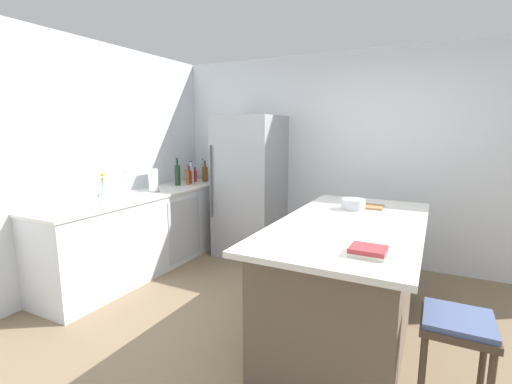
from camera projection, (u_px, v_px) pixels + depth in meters
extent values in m
plane|color=#7A664C|center=(283.00, 348.00, 2.76)|extent=(7.20, 7.20, 0.00)
cube|color=silver|center=(353.00, 158.00, 4.51)|extent=(6.00, 0.10, 2.60)
cube|color=silver|center=(61.00, 166.00, 3.63)|extent=(0.10, 6.00, 2.60)
cube|color=silver|center=(147.00, 232.00, 4.30)|extent=(0.61, 2.65, 0.89)
cube|color=silver|center=(145.00, 194.00, 4.22)|extent=(0.64, 2.68, 0.03)
cube|color=#B2B5BA|center=(185.00, 229.00, 4.45)|extent=(0.01, 0.60, 0.75)
cube|color=brown|center=(349.00, 280.00, 2.93)|extent=(0.91, 1.93, 0.90)
cube|color=silver|center=(351.00, 224.00, 2.85)|extent=(1.07, 2.13, 0.04)
cube|color=#93969B|center=(250.00, 186.00, 4.76)|extent=(0.78, 0.75, 1.84)
cylinder|color=#4C4C51|center=(211.00, 181.00, 4.55)|extent=(0.02, 0.02, 0.92)
cylinder|color=#473828|center=(423.00, 357.00, 2.15)|extent=(0.04, 0.04, 0.62)
cylinder|color=#473828|center=(481.00, 373.00, 2.02)|extent=(0.04, 0.04, 0.62)
cube|color=#473828|center=(458.00, 325.00, 1.90)|extent=(0.36, 0.36, 0.04)
cube|color=#47567F|center=(458.00, 319.00, 1.89)|extent=(0.34, 0.34, 0.03)
cylinder|color=silver|center=(126.00, 195.00, 4.04)|extent=(0.05, 0.05, 0.02)
cylinder|color=silver|center=(125.00, 182.00, 4.01)|extent=(0.02, 0.02, 0.28)
cylinder|color=silver|center=(128.00, 171.00, 3.97)|extent=(0.14, 0.02, 0.02)
cylinder|color=silver|center=(104.00, 196.00, 3.65)|extent=(0.08, 0.08, 0.14)
cylinder|color=#4C7F3D|center=(103.00, 188.00, 3.65)|extent=(0.01, 0.02, 0.18)
sphere|color=yellow|center=(102.00, 179.00, 3.63)|extent=(0.04, 0.04, 0.04)
cylinder|color=#4C7F3D|center=(102.00, 186.00, 3.63)|extent=(0.01, 0.02, 0.24)
sphere|color=yellow|center=(102.00, 174.00, 3.61)|extent=(0.04, 0.04, 0.04)
cylinder|color=#4C7F3D|center=(104.00, 186.00, 3.63)|extent=(0.01, 0.04, 0.23)
sphere|color=yellow|center=(103.00, 175.00, 3.61)|extent=(0.04, 0.04, 0.04)
cylinder|color=gray|center=(154.00, 191.00, 4.31)|extent=(0.14, 0.14, 0.01)
cylinder|color=white|center=(153.00, 180.00, 4.29)|extent=(0.11, 0.11, 0.26)
cylinder|color=gray|center=(153.00, 168.00, 4.26)|extent=(0.02, 0.02, 0.04)
cylinder|color=#8CB79E|center=(203.00, 172.00, 5.28)|extent=(0.06, 0.06, 0.24)
cylinder|color=#8CB79E|center=(203.00, 162.00, 5.25)|extent=(0.02, 0.02, 0.07)
cylinder|color=black|center=(203.00, 159.00, 5.25)|extent=(0.02, 0.02, 0.01)
cylinder|color=brown|center=(205.00, 174.00, 5.15)|extent=(0.08, 0.08, 0.21)
cylinder|color=brown|center=(205.00, 164.00, 5.12)|extent=(0.03, 0.03, 0.08)
cylinder|color=black|center=(205.00, 161.00, 5.11)|extent=(0.03, 0.03, 0.01)
cylinder|color=red|center=(195.00, 176.00, 5.14)|extent=(0.05, 0.05, 0.15)
cylinder|color=red|center=(195.00, 170.00, 5.12)|extent=(0.03, 0.03, 0.04)
cylinder|color=black|center=(195.00, 168.00, 5.11)|extent=(0.03, 0.03, 0.01)
cylinder|color=silver|center=(191.00, 175.00, 5.03)|extent=(0.07, 0.07, 0.23)
cylinder|color=silver|center=(191.00, 164.00, 5.01)|extent=(0.03, 0.03, 0.07)
cylinder|color=black|center=(191.00, 161.00, 5.00)|extent=(0.03, 0.03, 0.01)
cylinder|color=#5B3319|center=(189.00, 177.00, 4.93)|extent=(0.06, 0.06, 0.18)
cylinder|color=#5B3319|center=(189.00, 169.00, 4.91)|extent=(0.03, 0.03, 0.05)
cylinder|color=black|center=(189.00, 167.00, 4.91)|extent=(0.03, 0.03, 0.01)
cylinder|color=#994C23|center=(188.00, 177.00, 4.84)|extent=(0.05, 0.05, 0.20)
cylinder|color=#994C23|center=(187.00, 167.00, 4.82)|extent=(0.02, 0.02, 0.06)
cylinder|color=black|center=(187.00, 165.00, 4.81)|extent=(0.02, 0.02, 0.01)
cylinder|color=#19381E|center=(177.00, 175.00, 4.79)|extent=(0.07, 0.07, 0.27)
cylinder|color=#19381E|center=(177.00, 162.00, 4.76)|extent=(0.03, 0.03, 0.08)
cylinder|color=black|center=(177.00, 159.00, 4.75)|extent=(0.03, 0.03, 0.01)
cube|color=silver|center=(368.00, 253.00, 2.09)|extent=(0.20, 0.18, 0.02)
cube|color=#A83338|center=(368.00, 249.00, 2.09)|extent=(0.21, 0.18, 0.03)
cylinder|color=#B2B5BA|center=(353.00, 204.00, 3.28)|extent=(0.21, 0.21, 0.10)
cube|color=#9E7042|center=(367.00, 206.00, 3.38)|extent=(0.30, 0.23, 0.02)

